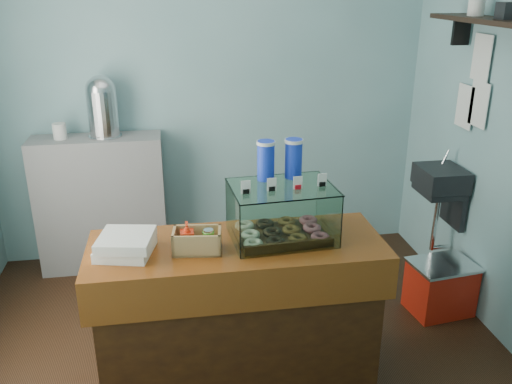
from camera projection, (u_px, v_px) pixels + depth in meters
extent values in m
plane|color=black|center=(234.00, 352.00, 3.47)|extent=(3.50, 3.50, 0.00)
cube|color=#6F9CA2|center=(209.00, 91.00, 4.34)|extent=(3.50, 0.04, 2.80)
cube|color=#6F9CA2|center=(289.00, 281.00, 1.58)|extent=(3.50, 0.04, 2.80)
cube|color=black|center=(441.00, 178.00, 3.89)|extent=(0.30, 0.35, 0.15)
cube|color=black|center=(454.00, 203.00, 3.98)|extent=(0.04, 0.30, 0.35)
cylinder|color=silver|center=(445.00, 157.00, 3.94)|extent=(0.02, 0.02, 0.12)
cylinder|color=silver|center=(435.00, 222.00, 4.01)|extent=(0.04, 0.04, 0.45)
cube|color=black|center=(487.00, 20.00, 3.26)|extent=(0.25, 1.00, 0.03)
cube|color=black|center=(461.00, 31.00, 3.67)|extent=(0.12, 0.03, 0.18)
cube|color=white|center=(479.00, 104.00, 3.62)|extent=(0.01, 0.21, 0.30)
cube|color=white|center=(465.00, 106.00, 3.79)|extent=(0.01, 0.21, 0.30)
cube|color=white|center=(482.00, 58.00, 3.55)|extent=(0.01, 0.21, 0.30)
cube|color=#41220C|center=(238.00, 319.00, 3.09)|extent=(1.50, 0.56, 0.84)
cube|color=#4D200A|center=(237.00, 248.00, 2.93)|extent=(1.60, 0.60, 0.06)
cube|color=#4D200A|center=(244.00, 295.00, 2.71)|extent=(1.60, 0.04, 0.18)
cube|color=gray|center=(102.00, 204.00, 4.35)|extent=(1.00, 0.32, 1.10)
cube|color=#351E0F|center=(281.00, 236.00, 2.98)|extent=(0.51, 0.38, 0.02)
torus|color=silver|center=(253.00, 244.00, 2.83)|extent=(0.10, 0.10, 0.03)
torus|color=black|center=(276.00, 241.00, 2.86)|extent=(0.10, 0.10, 0.03)
torus|color=brown|center=(298.00, 239.00, 2.88)|extent=(0.10, 0.10, 0.03)
torus|color=#C95E70|center=(320.00, 237.00, 2.91)|extent=(0.10, 0.10, 0.03)
torus|color=silver|center=(249.00, 235.00, 2.93)|extent=(0.10, 0.10, 0.03)
torus|color=black|center=(271.00, 232.00, 2.96)|extent=(0.10, 0.10, 0.03)
torus|color=brown|center=(292.00, 230.00, 2.98)|extent=(0.10, 0.10, 0.03)
torus|color=#C95E70|center=(313.00, 228.00, 3.01)|extent=(0.10, 0.10, 0.03)
torus|color=silver|center=(245.00, 226.00, 3.04)|extent=(0.10, 0.10, 0.03)
torus|color=black|center=(266.00, 224.00, 3.06)|extent=(0.10, 0.10, 0.03)
torus|color=brown|center=(286.00, 222.00, 3.09)|extent=(0.10, 0.10, 0.03)
torus|color=#C95E70|center=(307.00, 220.00, 3.11)|extent=(0.10, 0.10, 0.03)
cube|color=white|center=(292.00, 228.00, 2.75)|extent=(0.54, 0.04, 0.29)
cube|color=white|center=(273.00, 200.00, 3.11)|extent=(0.54, 0.04, 0.29)
cube|color=white|center=(233.00, 217.00, 2.88)|extent=(0.03, 0.39, 0.29)
cube|color=white|center=(329.00, 209.00, 2.99)|extent=(0.03, 0.39, 0.29)
cube|color=white|center=(282.00, 187.00, 2.88)|extent=(0.58, 0.44, 0.01)
cube|color=white|center=(246.00, 187.00, 2.77)|extent=(0.05, 0.01, 0.07)
cube|color=black|center=(246.00, 191.00, 2.78)|extent=(0.03, 0.02, 0.02)
cube|color=white|center=(272.00, 185.00, 2.80)|extent=(0.05, 0.01, 0.07)
cube|color=black|center=(272.00, 189.00, 2.81)|extent=(0.03, 0.02, 0.02)
cube|color=white|center=(298.00, 182.00, 2.83)|extent=(0.05, 0.01, 0.07)
cube|color=red|center=(298.00, 187.00, 2.84)|extent=(0.03, 0.02, 0.02)
cube|color=white|center=(323.00, 180.00, 2.86)|extent=(0.05, 0.01, 0.07)
cube|color=black|center=(323.00, 184.00, 2.87)|extent=(0.03, 0.02, 0.02)
cylinder|color=blue|center=(266.00, 160.00, 2.94)|extent=(0.09, 0.09, 0.22)
cylinder|color=silver|center=(266.00, 143.00, 2.90)|extent=(0.10, 0.10, 0.02)
cylinder|color=blue|center=(294.00, 158.00, 2.97)|extent=(0.09, 0.09, 0.22)
cylinder|color=silver|center=(294.00, 141.00, 2.94)|extent=(0.10, 0.10, 0.02)
cube|color=tan|center=(198.00, 250.00, 2.83)|extent=(0.27, 0.18, 0.01)
cube|color=tan|center=(196.00, 247.00, 2.75)|extent=(0.25, 0.04, 0.12)
cube|color=tan|center=(198.00, 235.00, 2.87)|extent=(0.25, 0.04, 0.12)
cube|color=tan|center=(174.00, 241.00, 2.81)|extent=(0.03, 0.15, 0.12)
cube|color=tan|center=(220.00, 240.00, 2.82)|extent=(0.03, 0.15, 0.12)
imported|color=red|center=(187.00, 236.00, 2.80)|extent=(0.08, 0.08, 0.15)
cylinder|color=#4A9829|center=(209.00, 240.00, 2.81)|extent=(0.06, 0.06, 0.10)
cylinder|color=silver|center=(208.00, 231.00, 2.79)|extent=(0.05, 0.05, 0.01)
cube|color=silver|center=(126.00, 248.00, 2.80)|extent=(0.32, 0.32, 0.05)
cube|color=silver|center=(126.00, 240.00, 2.77)|extent=(0.31, 0.31, 0.05)
cylinder|color=silver|center=(105.00, 136.00, 4.18)|extent=(0.26, 0.26, 0.01)
cylinder|color=silver|center=(103.00, 113.00, 4.11)|extent=(0.23, 0.23, 0.35)
sphere|color=silver|center=(101.00, 90.00, 4.05)|extent=(0.23, 0.23, 0.23)
cube|color=red|center=(440.00, 288.00, 3.85)|extent=(0.45, 0.36, 0.36)
cube|color=silver|center=(443.00, 265.00, 3.78)|extent=(0.47, 0.38, 0.02)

